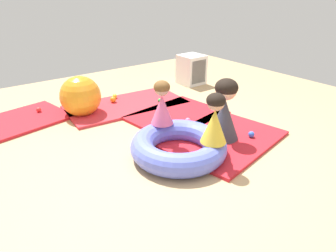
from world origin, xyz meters
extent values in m
plane|color=tan|center=(0.00, 0.00, 0.00)|extent=(8.00, 8.00, 0.00)
cube|color=red|center=(0.65, 0.95, 0.02)|extent=(1.43, 1.17, 0.04)
cube|color=red|center=(-1.38, 2.14, 0.02)|extent=(1.62, 1.18, 0.04)
cube|color=red|center=(0.27, 1.78, 0.02)|extent=(1.94, 1.11, 0.04)
cube|color=red|center=(0.66, 0.03, 0.02)|extent=(1.65, 1.37, 0.04)
torus|color=#6070E5|center=(-0.04, 0.05, 0.13)|extent=(1.10, 1.10, 0.27)
cone|color=yellow|center=(0.17, -0.28, 0.45)|extent=(0.34, 0.34, 0.37)
sphere|color=tan|center=(0.17, -0.28, 0.72)|extent=(0.18, 0.18, 0.18)
ellipsoid|color=black|center=(0.17, -0.28, 0.74)|extent=(0.20, 0.20, 0.16)
cone|color=#E5608E|center=(0.01, 0.44, 0.44)|extent=(0.35, 0.35, 0.36)
sphere|color=tan|center=(0.01, 0.44, 0.70)|extent=(0.18, 0.18, 0.18)
ellipsoid|color=brown|center=(0.01, 0.44, 0.72)|extent=(0.19, 0.19, 0.15)
cone|color=#383842|center=(0.66, 0.03, 0.30)|extent=(0.52, 0.52, 0.51)
sphere|color=#DBAD89|center=(0.66, 0.03, 0.67)|extent=(0.26, 0.26, 0.26)
ellipsoid|color=black|center=(0.66, 0.03, 0.70)|extent=(0.28, 0.28, 0.22)
sphere|color=teal|center=(0.37, 0.53, 0.09)|extent=(0.10, 0.10, 0.10)
sphere|color=pink|center=(0.58, 0.61, 0.08)|extent=(0.08, 0.08, 0.08)
sphere|color=red|center=(-0.96, 2.28, 0.08)|extent=(0.07, 0.07, 0.07)
sphere|color=green|center=(0.74, 1.51, 0.07)|extent=(0.07, 0.07, 0.07)
sphere|color=orange|center=(0.14, 1.98, 0.09)|extent=(0.10, 0.10, 0.10)
sphere|color=blue|center=(0.95, -0.19, 0.08)|extent=(0.08, 0.08, 0.08)
sphere|color=yellow|center=(0.25, 2.13, 0.08)|extent=(0.07, 0.07, 0.07)
sphere|color=orange|center=(-0.44, 1.86, 0.30)|extent=(0.60, 0.60, 0.60)
cube|color=white|center=(1.92, 2.10, 0.28)|extent=(0.44, 0.44, 0.56)
cube|color=#2D2D33|center=(1.92, 1.98, 0.28)|extent=(0.34, 0.20, 0.44)
camera|label=1|loc=(-1.95, -2.30, 1.81)|focal=32.53mm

